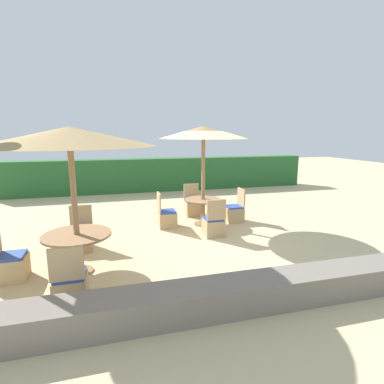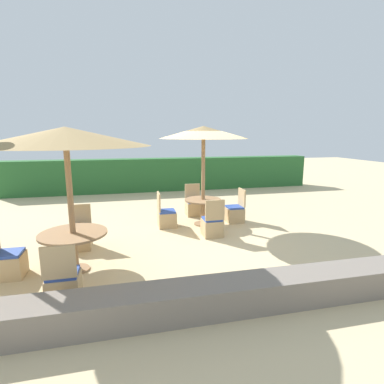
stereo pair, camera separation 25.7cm
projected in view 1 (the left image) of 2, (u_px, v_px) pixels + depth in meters
The scene contains 14 objects.
ground_plane at pixel (198, 231), 7.60m from camera, with size 40.00×40.00×0.00m, color #D1BA8C.
hedge_row at pixel (161, 174), 12.93m from camera, with size 13.00×0.70×1.39m, color #28602D.
stone_border at pixel (264, 291), 4.30m from camera, with size 10.00×0.56×0.43m, color slate.
parasol_front_left at pixel (69, 137), 4.91m from camera, with size 2.84×2.84×2.55m.
round_table_front_left at pixel (77, 241), 5.25m from camera, with size 1.18×1.18×0.72m.
patio_chair_front_left_west at pixel (11, 265), 5.04m from camera, with size 0.46×0.46×0.93m.
patio_chair_front_left_north at pixel (81, 238), 6.36m from camera, with size 0.46×0.46×0.93m.
patio_chair_front_left_south at pixel (71, 286), 4.34m from camera, with size 0.46×0.46×0.93m.
parasol_center at pixel (203, 133), 7.72m from camera, with size 2.30×2.30×2.63m.
round_table_center at pixel (203, 205), 8.09m from camera, with size 0.99×0.99×0.70m.
patio_chair_center_south at pixel (214, 225), 7.22m from camera, with size 0.46×0.46×0.93m.
patio_chair_center_north at pixel (193, 207), 9.06m from camera, with size 0.46×0.46×0.93m.
patio_chair_center_west at pixel (167, 217), 7.90m from camera, with size 0.46×0.46×0.93m.
patio_chair_center_east at pixel (234, 212), 8.41m from camera, with size 0.46×0.46×0.93m.
Camera 1 is at (-2.02, -6.99, 2.44)m, focal length 28.00 mm.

